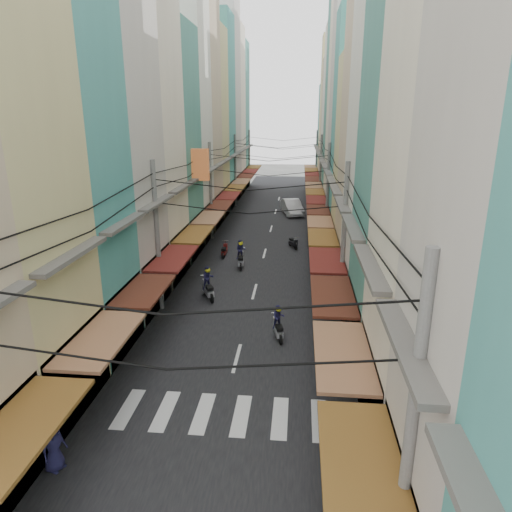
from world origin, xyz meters
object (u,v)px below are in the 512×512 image
Objects in this scene: bicycle at (385,318)px; traffic_sign at (349,321)px; market_umbrella at (378,311)px; white_car at (292,214)px.

traffic_sign is at bearing 129.31° from bicycle.
market_umbrella is 0.79× the size of traffic_sign.
traffic_sign reaches higher than market_umbrella.
market_umbrella is at bearing -94.85° from white_car.
white_car is 2.00× the size of traffic_sign.
white_car is 30.98m from traffic_sign.
white_car is 3.19× the size of bicycle.
market_umbrella is at bearing 139.72° from bicycle.
traffic_sign reaches higher than white_car.
bicycle is at bearing 73.70° from market_umbrella.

